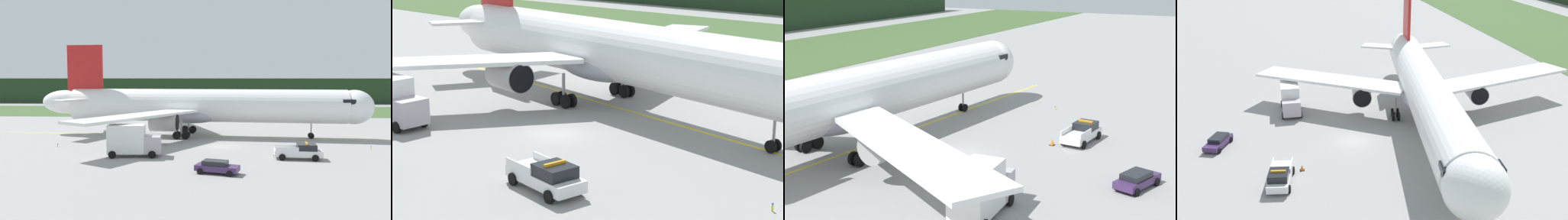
% 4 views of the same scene
% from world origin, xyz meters
% --- Properties ---
extents(ground, '(320.00, 320.00, 0.00)m').
position_xyz_m(ground, '(0.00, 0.00, 0.00)').
color(ground, gray).
extents(taxiway_centerline_main, '(69.46, 7.25, 0.01)m').
position_xyz_m(taxiway_centerline_main, '(-2.72, 9.47, 0.00)').
color(taxiway_centerline_main, yellow).
rests_on(taxiway_centerline_main, ground).
extents(airliner, '(53.44, 45.63, 14.74)m').
position_xyz_m(airliner, '(-3.33, 9.53, 4.84)').
color(airliner, white).
rests_on(airliner, ground).
extents(ops_pickup_truck, '(5.57, 2.71, 1.94)m').
position_xyz_m(ops_pickup_truck, '(8.73, -8.19, 0.90)').
color(ops_pickup_truck, white).
rests_on(ops_pickup_truck, ground).
extents(apron_cone, '(0.49, 0.49, 0.62)m').
position_xyz_m(apron_cone, '(6.24, -6.07, 0.30)').
color(apron_cone, black).
rests_on(apron_cone, ground).
extents(taxiway_edge_light_east, '(0.12, 0.12, 0.48)m').
position_xyz_m(taxiway_edge_light_east, '(19.37, -1.45, 0.26)').
color(taxiway_edge_light_east, yellow).
rests_on(taxiway_edge_light_east, ground).
extents(taxiway_edge_light_west, '(0.12, 0.12, 0.47)m').
position_xyz_m(taxiway_edge_light_west, '(-22.46, -1.45, 0.25)').
color(taxiway_edge_light_west, yellow).
rests_on(taxiway_edge_light_west, ground).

